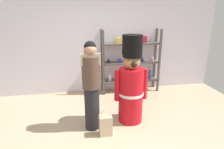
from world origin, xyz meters
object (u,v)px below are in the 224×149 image
shopping_bag (106,125)px  teddy_bear_guard (131,84)px  merchandise_shelf (131,62)px  person_shopper (91,85)px

shopping_bag → teddy_bear_guard: bearing=36.2°
merchandise_shelf → teddy_bear_guard: bearing=-105.1°
shopping_bag → merchandise_shelf: bearing=63.4°
merchandise_shelf → shopping_bag: bearing=-116.6°
person_shopper → shopping_bag: bearing=-52.0°
merchandise_shelf → person_shopper: 2.01m
teddy_bear_guard → shopping_bag: size_ratio=3.47×
teddy_bear_guard → person_shopper: teddy_bear_guard is taller
teddy_bear_guard → shopping_bag: 0.89m
person_shopper → merchandise_shelf: bearing=54.6°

